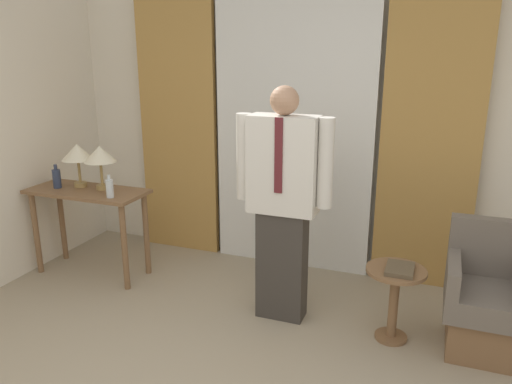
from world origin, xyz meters
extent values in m
cube|color=silver|center=(0.00, 2.87, 1.35)|extent=(10.00, 0.06, 2.70)
cube|color=white|center=(0.00, 2.74, 1.29)|extent=(1.44, 0.06, 2.58)
cube|color=#B28442|center=(-1.16, 2.74, 1.29)|extent=(0.79, 0.06, 2.58)
cube|color=#B28442|center=(1.16, 2.74, 1.29)|extent=(0.79, 0.06, 2.58)
cube|color=brown|center=(-1.62, 1.90, 0.77)|extent=(1.06, 0.45, 0.03)
cylinder|color=brown|center=(-2.08, 1.73, 0.38)|extent=(0.05, 0.05, 0.76)
cylinder|color=brown|center=(-1.15, 1.73, 0.38)|extent=(0.05, 0.05, 0.76)
cylinder|color=brown|center=(-2.08, 2.06, 0.38)|extent=(0.05, 0.05, 0.76)
cylinder|color=brown|center=(-1.15, 2.06, 0.38)|extent=(0.05, 0.05, 0.76)
cylinder|color=#9E7F47|center=(-1.73, 1.96, 0.81)|extent=(0.11, 0.11, 0.04)
cylinder|color=#9E7F47|center=(-1.73, 1.96, 0.93)|extent=(0.02, 0.02, 0.21)
cone|color=beige|center=(-1.73, 1.96, 1.10)|extent=(0.28, 0.28, 0.14)
cylinder|color=#9E7F47|center=(-1.50, 1.96, 0.81)|extent=(0.11, 0.11, 0.04)
cylinder|color=#9E7F47|center=(-1.50, 1.96, 0.93)|extent=(0.02, 0.02, 0.21)
cone|color=beige|center=(-1.50, 1.96, 1.10)|extent=(0.28, 0.28, 0.14)
cylinder|color=silver|center=(-1.28, 1.78, 0.86)|extent=(0.06, 0.06, 0.15)
cylinder|color=silver|center=(-1.28, 1.78, 0.96)|extent=(0.03, 0.03, 0.04)
cylinder|color=#2D3851|center=(-1.90, 1.86, 0.87)|extent=(0.07, 0.07, 0.17)
cylinder|color=#2D3851|center=(-1.90, 1.86, 0.98)|extent=(0.03, 0.03, 0.05)
cube|color=#38332D|center=(0.22, 1.78, 0.42)|extent=(0.36, 0.19, 0.84)
cube|color=silver|center=(0.22, 1.78, 1.19)|extent=(0.49, 0.22, 0.70)
cube|color=#5B1E23|center=(0.22, 1.67, 1.27)|extent=(0.06, 0.01, 0.52)
cylinder|color=silver|center=(-0.09, 1.78, 1.22)|extent=(0.11, 0.11, 0.63)
cylinder|color=silver|center=(0.52, 1.78, 1.22)|extent=(0.11, 0.11, 0.63)
sphere|color=tan|center=(0.22, 1.78, 1.64)|extent=(0.20, 0.20, 0.20)
cube|color=brown|center=(1.63, 1.82, 0.15)|extent=(0.46, 0.48, 0.30)
cube|color=#665B51|center=(1.63, 1.82, 0.38)|extent=(0.54, 0.56, 0.16)
cube|color=#665B51|center=(1.63, 2.06, 0.66)|extent=(0.54, 0.10, 0.41)
cube|color=#665B51|center=(1.40, 1.82, 0.55)|extent=(0.08, 0.56, 0.18)
cylinder|color=brown|center=(1.04, 1.75, 0.01)|extent=(0.23, 0.23, 0.02)
cylinder|color=brown|center=(1.04, 1.75, 0.25)|extent=(0.07, 0.07, 0.51)
cylinder|color=brown|center=(1.04, 1.75, 0.52)|extent=(0.41, 0.41, 0.02)
cube|color=brown|center=(1.07, 1.72, 0.55)|extent=(0.18, 0.24, 0.03)
camera|label=1|loc=(1.24, -1.49, 1.99)|focal=35.00mm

